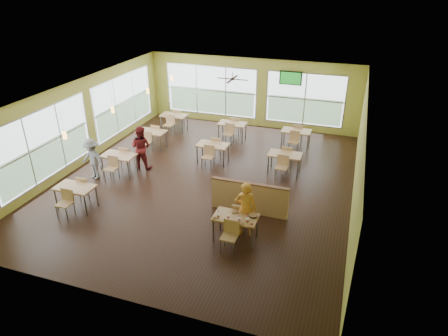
{
  "coord_description": "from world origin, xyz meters",
  "views": [
    {
      "loc": [
        4.6,
        -11.72,
        6.74
      ],
      "look_at": [
        0.91,
        -0.74,
        0.98
      ],
      "focal_mm": 32.0,
      "sensor_mm": 36.0,
      "label": 1
    }
  ],
  "objects": [
    {
      "name": "half_wall_divider",
      "position": [
        2.0,
        -1.55,
        0.52
      ],
      "size": [
        2.4,
        0.14,
        1.04
      ],
      "color": "tan",
      "rests_on": "floor"
    },
    {
      "name": "wrapper_right",
      "position": [
        2.26,
        -3.3,
        0.77
      ],
      "size": [
        0.19,
        0.17,
        0.04
      ],
      "primitive_type": "ellipsoid",
      "rotation": [
        0.0,
        0.0,
        0.24
      ],
      "color": "#A97952",
      "rests_on": "main_table"
    },
    {
      "name": "man_plaid",
      "position": [
        2.19,
        -2.68,
        0.83
      ],
      "size": [
        0.68,
        0.52,
        1.66
      ],
      "primitive_type": "imported",
      "rotation": [
        0.0,
        0.0,
        3.35
      ],
      "color": "orange",
      "rests_on": "floor"
    },
    {
      "name": "cup_red_far",
      "position": [
        2.39,
        -3.2,
        0.83
      ],
      "size": [
        0.1,
        0.1,
        0.37
      ],
      "color": "white",
      "rests_on": "main_table"
    },
    {
      "name": "main_table",
      "position": [
        2.0,
        -3.0,
        0.63
      ],
      "size": [
        1.22,
        1.52,
        0.87
      ],
      "color": "tan",
      "rests_on": "floor"
    },
    {
      "name": "wrapper_left",
      "position": [
        1.48,
        -3.25,
        0.77
      ],
      "size": [
        0.15,
        0.14,
        0.04
      ],
      "primitive_type": "ellipsoid",
      "rotation": [
        0.0,
        0.0,
        -0.1
      ],
      "color": "#A97952",
      "rests_on": "main_table"
    },
    {
      "name": "food_basket",
      "position": [
        2.46,
        -2.86,
        0.79
      ],
      "size": [
        0.27,
        0.27,
        0.06
      ],
      "color": "black",
      "rests_on": "main_table"
    },
    {
      "name": "tv_backwall",
      "position": [
        1.8,
        5.9,
        2.45
      ],
      "size": [
        1.0,
        0.07,
        0.6
      ],
      "color": "black",
      "rests_on": "wall_back"
    },
    {
      "name": "ceiling_fan",
      "position": [
        -0.0,
        3.0,
        2.95
      ],
      "size": [
        1.25,
        1.25,
        0.29
      ],
      "color": "#2D2119",
      "rests_on": "ceiling"
    },
    {
      "name": "window_bays",
      "position": [
        -2.65,
        3.08,
        1.48
      ],
      "size": [
        9.24,
        10.24,
        2.38
      ],
      "color": "white",
      "rests_on": "room"
    },
    {
      "name": "cup_red_near",
      "position": [
        2.16,
        -3.22,
        0.82
      ],
      "size": [
        0.09,
        0.09,
        0.33
      ],
      "color": "white",
      "rests_on": "main_table"
    },
    {
      "name": "pendant_lights",
      "position": [
        -3.2,
        0.68,
        2.45
      ],
      "size": [
        0.11,
        7.31,
        0.86
      ],
      "color": "#2D2119",
      "rests_on": "ceiling"
    },
    {
      "name": "dining_tables",
      "position": [
        -1.05,
        1.71,
        0.63
      ],
      "size": [
        6.92,
        8.72,
        0.87
      ],
      "color": "tan",
      "rests_on": "floor"
    },
    {
      "name": "patron_maroon",
      "position": [
        -2.68,
        0.22,
        0.82
      ],
      "size": [
        0.81,
        0.64,
        1.65
      ],
      "primitive_type": "imported",
      "rotation": [
        0.0,
        0.0,
        3.13
      ],
      "color": "maroon",
      "rests_on": "floor"
    },
    {
      "name": "wrapper_mid",
      "position": [
        1.92,
        -2.82,
        0.77
      ],
      "size": [
        0.24,
        0.23,
        0.05
      ],
      "primitive_type": "ellipsoid",
      "rotation": [
        0.0,
        0.0,
        -0.32
      ],
      "color": "#A97952",
      "rests_on": "main_table"
    },
    {
      "name": "patron_grey",
      "position": [
        -3.88,
        -1.12,
        0.75
      ],
      "size": [
        1.09,
        0.8,
        1.51
      ],
      "primitive_type": "imported",
      "rotation": [
        0.0,
        0.0,
        -0.27
      ],
      "color": "slate",
      "rests_on": "floor"
    },
    {
      "name": "cup_yellow",
      "position": [
        1.85,
        -3.19,
        0.81
      ],
      "size": [
        0.09,
        0.09,
        0.31
      ],
      "color": "white",
      "rests_on": "main_table"
    },
    {
      "name": "ketchup_cup",
      "position": [
        2.52,
        -3.23,
        0.76
      ],
      "size": [
        0.06,
        0.06,
        0.02
      ],
      "primitive_type": "cylinder",
      "color": "maroon",
      "rests_on": "main_table"
    },
    {
      "name": "cup_blue",
      "position": [
        1.58,
        -3.2,
        0.81
      ],
      "size": [
        0.08,
        0.08,
        0.3
      ],
      "color": "white",
      "rests_on": "main_table"
    },
    {
      "name": "room",
      "position": [
        0.0,
        0.0,
        1.6
      ],
      "size": [
        12.0,
        12.04,
        3.2
      ],
      "color": "black",
      "rests_on": "ground"
    }
  ]
}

